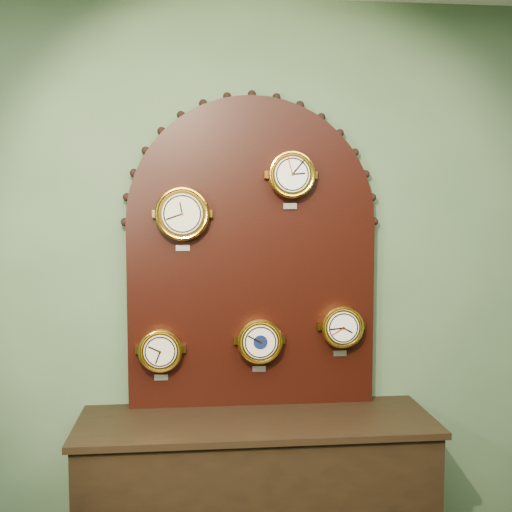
{
  "coord_description": "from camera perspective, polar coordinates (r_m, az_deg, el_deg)",
  "views": [
    {
      "loc": [
        -0.28,
        -0.55,
        1.81
      ],
      "look_at": [
        0.0,
        2.25,
        1.58
      ],
      "focal_mm": 43.71,
      "sensor_mm": 36.0,
      "label": 1
    }
  ],
  "objects": [
    {
      "name": "wall_back",
      "position": [
        3.09,
        -0.45,
        -2.94
      ],
      "size": [
        4.0,
        0.0,
        4.0
      ],
      "primitive_type": "plane",
      "rotation": [
        1.57,
        0.0,
        0.0
      ],
      "color": "#486545",
      "rests_on": "ground"
    },
    {
      "name": "shop_counter",
      "position": [
        3.13,
        0.04,
        -22.08
      ],
      "size": [
        1.6,
        0.5,
        0.8
      ],
      "primitive_type": "cube",
      "color": "black",
      "rests_on": "ground_plane"
    },
    {
      "name": "display_board",
      "position": [
        3.02,
        -0.37,
        1.18
      ],
      "size": [
        1.26,
        0.06,
        1.53
      ],
      "color": "black",
      "rests_on": "shop_counter"
    },
    {
      "name": "roman_clock",
      "position": [
        2.94,
        -6.76,
        3.86
      ],
      "size": [
        0.25,
        0.08,
        0.3
      ],
      "color": "gold",
      "rests_on": "display_board"
    },
    {
      "name": "arabic_clock",
      "position": [
        2.97,
        3.25,
        7.44
      ],
      "size": [
        0.22,
        0.08,
        0.27
      ],
      "color": "gold",
      "rests_on": "display_board"
    },
    {
      "name": "hygrometer",
      "position": [
        3.02,
        -8.74,
        -8.51
      ],
      "size": [
        0.21,
        0.08,
        0.26
      ],
      "color": "gold",
      "rests_on": "display_board"
    },
    {
      "name": "barometer",
      "position": [
        3.02,
        0.35,
        -7.77
      ],
      "size": [
        0.22,
        0.08,
        0.27
      ],
      "color": "gold",
      "rests_on": "display_board"
    },
    {
      "name": "tide_clock",
      "position": [
        3.08,
        7.86,
        -6.41
      ],
      "size": [
        0.21,
        0.08,
        0.26
      ],
      "color": "gold",
      "rests_on": "display_board"
    }
  ]
}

